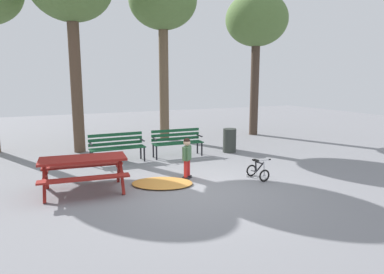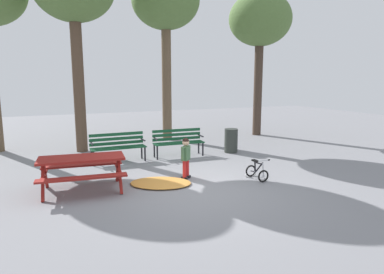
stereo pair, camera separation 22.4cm
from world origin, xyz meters
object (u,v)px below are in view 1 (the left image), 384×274
trash_bin (230,140)px  park_bench_far_left (117,145)px  park_bench_left (177,140)px  child_standing (187,155)px  picnic_table (83,165)px  kids_bicycle (258,171)px

trash_bin → park_bench_far_left: bearing=177.0°
park_bench_left → child_standing: (-0.72, -2.40, 0.09)m
park_bench_far_left → child_standing: 2.68m
picnic_table → trash_bin: bearing=23.5°
park_bench_left → picnic_table: bearing=-143.3°
park_bench_left → kids_bicycle: bearing=-75.0°
park_bench_far_left → picnic_table: bearing=-118.0°
park_bench_left → park_bench_far_left: bearing=179.9°
picnic_table → trash_bin: (4.98, 2.17, -0.20)m
park_bench_far_left → child_standing: (1.18, -2.40, 0.09)m
trash_bin → kids_bicycle: bearing=-108.2°
park_bench_left → child_standing: 2.51m
picnic_table → child_standing: bearing=-0.9°
picnic_table → trash_bin: 5.44m
child_standing → kids_bicycle: bearing=-25.7°
park_bench_left → kids_bicycle: 3.28m
park_bench_far_left → kids_bicycle: (2.75, -3.16, -0.31)m
kids_bicycle → trash_bin: bearing=71.8°
kids_bicycle → trash_bin: 3.13m
picnic_table → park_bench_left: park_bench_left is taller
park_bench_left → trash_bin: (1.82, -0.19, -0.11)m
park_bench_far_left → trash_bin: 3.73m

